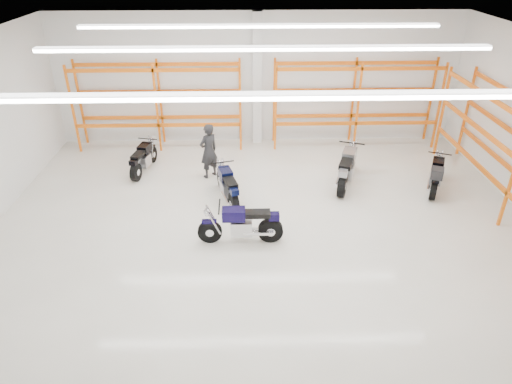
{
  "coord_description": "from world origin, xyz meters",
  "views": [
    {
      "loc": [
        -0.49,
        -9.76,
        6.47
      ],
      "look_at": [
        -0.2,
        0.5,
        0.8
      ],
      "focal_mm": 32.0,
      "sensor_mm": 36.0,
      "label": 1
    }
  ],
  "objects_px": {
    "motorcycle_main": "(244,225)",
    "motorcycle_back_c": "(347,169)",
    "standing_man": "(209,151)",
    "motorcycle_back_b": "(228,187)",
    "motorcycle_back_a": "(143,160)",
    "structural_column": "(257,81)",
    "motorcycle_back_d": "(436,176)"
  },
  "relations": [
    {
      "from": "motorcycle_main",
      "to": "motorcycle_back_c",
      "type": "distance_m",
      "value": 4.18
    },
    {
      "from": "motorcycle_main",
      "to": "standing_man",
      "type": "distance_m",
      "value": 3.74
    },
    {
      "from": "motorcycle_back_b",
      "to": "standing_man",
      "type": "relative_size",
      "value": 1.14
    },
    {
      "from": "motorcycle_back_a",
      "to": "structural_column",
      "type": "distance_m",
      "value": 4.78
    },
    {
      "from": "motorcycle_back_c",
      "to": "motorcycle_back_d",
      "type": "distance_m",
      "value": 2.55
    },
    {
      "from": "motorcycle_back_d",
      "to": "motorcycle_main",
      "type": "bearing_deg",
      "value": -156.65
    },
    {
      "from": "motorcycle_back_c",
      "to": "structural_column",
      "type": "xyz_separation_m",
      "value": [
        -2.55,
        3.51,
        1.72
      ]
    },
    {
      "from": "standing_man",
      "to": "motorcycle_back_c",
      "type": "bearing_deg",
      "value": 129.67
    },
    {
      "from": "motorcycle_back_a",
      "to": "structural_column",
      "type": "xyz_separation_m",
      "value": [
        3.68,
        2.45,
        1.81
      ]
    },
    {
      "from": "motorcycle_back_d",
      "to": "motorcycle_back_a",
      "type": "bearing_deg",
      "value": 170.2
    },
    {
      "from": "motorcycle_back_a",
      "to": "structural_column",
      "type": "relative_size",
      "value": 0.42
    },
    {
      "from": "motorcycle_back_a",
      "to": "motorcycle_back_c",
      "type": "height_order",
      "value": "motorcycle_back_c"
    },
    {
      "from": "motorcycle_back_a",
      "to": "motorcycle_main",
      "type": "bearing_deg",
      "value": -50.97
    },
    {
      "from": "motorcycle_back_c",
      "to": "structural_column",
      "type": "height_order",
      "value": "structural_column"
    },
    {
      "from": "motorcycle_back_a",
      "to": "motorcycle_back_d",
      "type": "xyz_separation_m",
      "value": [
        8.74,
        -1.51,
        0.06
      ]
    },
    {
      "from": "motorcycle_back_d",
      "to": "motorcycle_back_b",
      "type": "bearing_deg",
      "value": -175.87
    },
    {
      "from": "motorcycle_main",
      "to": "structural_column",
      "type": "distance_m",
      "value": 6.63
    },
    {
      "from": "motorcycle_back_c",
      "to": "motorcycle_back_d",
      "type": "xyz_separation_m",
      "value": [
        2.51,
        -0.45,
        -0.03
      ]
    },
    {
      "from": "motorcycle_main",
      "to": "motorcycle_back_c",
      "type": "bearing_deg",
      "value": 43.01
    },
    {
      "from": "motorcycle_back_a",
      "to": "standing_man",
      "type": "relative_size",
      "value": 1.1
    },
    {
      "from": "motorcycle_main",
      "to": "motorcycle_back_d",
      "type": "relative_size",
      "value": 1.06
    },
    {
      "from": "structural_column",
      "to": "motorcycle_main",
      "type": "bearing_deg",
      "value": -94.59
    },
    {
      "from": "motorcycle_back_a",
      "to": "motorcycle_back_c",
      "type": "xyz_separation_m",
      "value": [
        6.23,
        -1.06,
        0.09
      ]
    },
    {
      "from": "motorcycle_back_b",
      "to": "structural_column",
      "type": "bearing_deg",
      "value": 77.73
    },
    {
      "from": "structural_column",
      "to": "standing_man",
      "type": "bearing_deg",
      "value": -119.22
    },
    {
      "from": "motorcycle_back_a",
      "to": "standing_man",
      "type": "xyz_separation_m",
      "value": [
        2.12,
        -0.35,
        0.42
      ]
    },
    {
      "from": "motorcycle_back_a",
      "to": "motorcycle_back_b",
      "type": "xyz_separation_m",
      "value": [
        2.73,
        -1.94,
        0.02
      ]
    },
    {
      "from": "standing_man",
      "to": "structural_column",
      "type": "distance_m",
      "value": 3.5
    },
    {
      "from": "motorcycle_main",
      "to": "standing_man",
      "type": "xyz_separation_m",
      "value": [
        -1.06,
        3.56,
        0.38
      ]
    },
    {
      "from": "motorcycle_back_b",
      "to": "motorcycle_back_c",
      "type": "height_order",
      "value": "motorcycle_back_c"
    },
    {
      "from": "motorcycle_back_a",
      "to": "motorcycle_back_c",
      "type": "distance_m",
      "value": 6.32
    },
    {
      "from": "motorcycle_back_a",
      "to": "motorcycle_back_d",
      "type": "bearing_deg",
      "value": -9.8
    }
  ]
}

